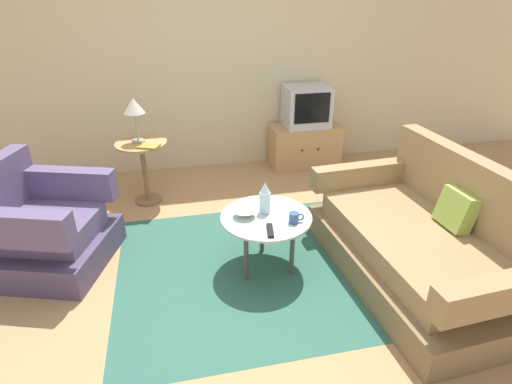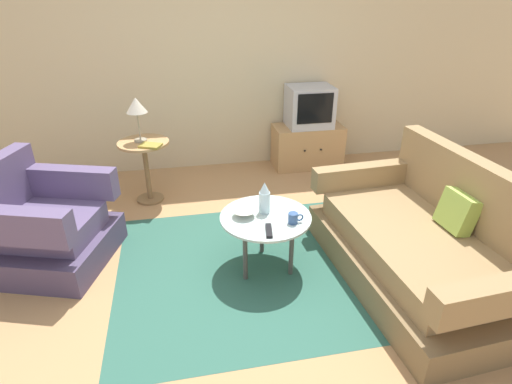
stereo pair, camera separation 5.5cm
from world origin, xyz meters
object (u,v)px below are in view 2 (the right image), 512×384
bowl (244,213)px  vase (264,198)px  mug (294,218)px  couch (423,246)px  television (309,106)px  side_table (145,159)px  table_lamp (136,107)px  coffee_table (266,222)px  tv_stand (307,146)px  armchair (43,228)px  book (150,146)px  tv_remote_dark (269,231)px

bowl → vase: bearing=10.4°
mug → bowl: (-0.34, 0.17, -0.01)m
couch → bowl: couch is taller
television → side_table: bearing=-162.8°
table_lamp → coffee_table: bearing=-54.9°
couch → coffee_table: 1.19m
couch → mug: 1.00m
couch → vase: couch is taller
tv_stand → vase: bearing=-116.8°
armchair → mug: bearing=91.2°
side_table → tv_stand: bearing=17.0°
mug → bowl: bearing=153.9°
television → book: size_ratio=2.19×
coffee_table → vase: 0.18m
television → table_lamp: (-1.91, -0.57, 0.24)m
tv_stand → coffee_table: bearing=-116.1°
television → table_lamp: size_ratio=1.20×
tv_stand → television: bearing=90.0°
vase → mug: (0.18, -0.20, -0.08)m
armchair → tv_remote_dark: 1.81m
mug → bowl: 0.38m
tv_stand → tv_remote_dark: bearing=-114.3°
tv_stand → mug: bearing=-110.4°
book → side_table: bearing=140.7°
television → bowl: 2.22m
television → tv_remote_dark: bearing=-114.3°
coffee_table → vase: bearing=88.4°
couch → tv_stand: couch is taller
side_table → television: 2.00m
armchair → television: television is taller
couch → tv_remote_dark: couch is taller
coffee_table → side_table: bearing=124.7°
couch → vase: 1.24m
television → mug: size_ratio=4.52×
couch → tv_stand: bearing=0.9°
television → book: bearing=-157.8°
tv_stand → tv_remote_dark: tv_stand is taller
coffee_table → television: 2.19m
book → tv_remote_dark: bearing=-34.9°
couch → television: 2.35m
armchair → mug: 1.98m
couch → table_lamp: size_ratio=4.20×
vase → book: bearing=127.2°
side_table → television: television is taller
tv_remote_dark → book: (-0.84, 1.42, 0.18)m
couch → table_lamp: table_lamp is taller
couch → book: (-1.99, 1.56, 0.37)m
couch → side_table: size_ratio=2.82×
coffee_table → vase: size_ratio=2.72×
coffee_table → side_table: (-0.94, 1.36, 0.04)m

